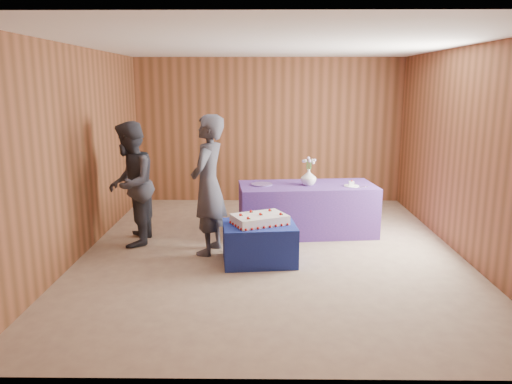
{
  "coord_description": "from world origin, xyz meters",
  "views": [
    {
      "loc": [
        -0.13,
        -6.44,
        2.23
      ],
      "look_at": [
        -0.2,
        0.1,
        0.8
      ],
      "focal_mm": 35.0,
      "sensor_mm": 36.0,
      "label": 1
    }
  ],
  "objects_px": {
    "sheet_cake": "(260,219)",
    "guest_right": "(130,184)",
    "cake_table": "(259,243)",
    "guest_left": "(208,185)",
    "serving_table": "(307,209)",
    "vase": "(309,177)"
  },
  "relations": [
    {
      "from": "sheet_cake",
      "to": "vase",
      "type": "height_order",
      "value": "vase"
    },
    {
      "from": "guest_left",
      "to": "guest_right",
      "type": "relative_size",
      "value": 1.07
    },
    {
      "from": "vase",
      "to": "guest_right",
      "type": "bearing_deg",
      "value": -168.21
    },
    {
      "from": "cake_table",
      "to": "sheet_cake",
      "type": "xyz_separation_m",
      "value": [
        0.0,
        0.01,
        0.31
      ]
    },
    {
      "from": "sheet_cake",
      "to": "guest_right",
      "type": "height_order",
      "value": "guest_right"
    },
    {
      "from": "cake_table",
      "to": "guest_right",
      "type": "relative_size",
      "value": 0.52
    },
    {
      "from": "serving_table",
      "to": "sheet_cake",
      "type": "distance_m",
      "value": 1.45
    },
    {
      "from": "sheet_cake",
      "to": "guest_left",
      "type": "distance_m",
      "value": 0.85
    },
    {
      "from": "vase",
      "to": "sheet_cake",
      "type": "bearing_deg",
      "value": -120.49
    },
    {
      "from": "sheet_cake",
      "to": "guest_right",
      "type": "relative_size",
      "value": 0.46
    },
    {
      "from": "serving_table",
      "to": "guest_left",
      "type": "height_order",
      "value": "guest_left"
    },
    {
      "from": "cake_table",
      "to": "serving_table",
      "type": "relative_size",
      "value": 0.45
    },
    {
      "from": "serving_table",
      "to": "vase",
      "type": "relative_size",
      "value": 8.45
    },
    {
      "from": "serving_table",
      "to": "vase",
      "type": "xyz_separation_m",
      "value": [
        0.01,
        -0.03,
        0.49
      ]
    },
    {
      "from": "vase",
      "to": "guest_left",
      "type": "xyz_separation_m",
      "value": [
        -1.4,
        -0.86,
        0.05
      ]
    },
    {
      "from": "cake_table",
      "to": "vase",
      "type": "height_order",
      "value": "vase"
    },
    {
      "from": "cake_table",
      "to": "guest_left",
      "type": "relative_size",
      "value": 0.49
    },
    {
      "from": "sheet_cake",
      "to": "guest_left",
      "type": "height_order",
      "value": "guest_left"
    },
    {
      "from": "sheet_cake",
      "to": "guest_right",
      "type": "bearing_deg",
      "value": 133.28
    },
    {
      "from": "serving_table",
      "to": "guest_left",
      "type": "relative_size",
      "value": 1.09
    },
    {
      "from": "sheet_cake",
      "to": "vase",
      "type": "xyz_separation_m",
      "value": [
        0.72,
        1.22,
        0.31
      ]
    },
    {
      "from": "guest_left",
      "to": "guest_right",
      "type": "xyz_separation_m",
      "value": [
        -1.12,
        0.34,
        -0.06
      ]
    }
  ]
}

